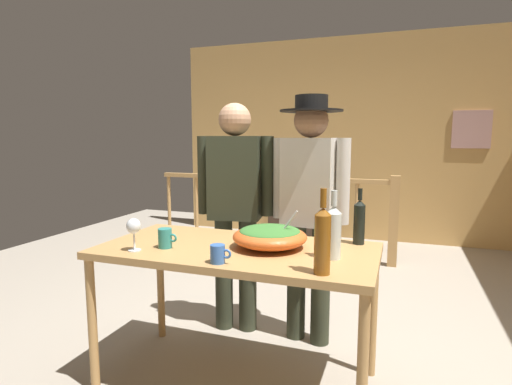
% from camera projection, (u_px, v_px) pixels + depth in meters
% --- Properties ---
extents(ground_plane, '(8.24, 8.24, 0.00)m').
position_uv_depth(ground_plane, '(303.00, 340.00, 2.89)').
color(ground_plane, '#9E9384').
extents(back_wall, '(5.06, 0.10, 2.77)m').
position_uv_depth(back_wall, '(357.00, 140.00, 5.66)').
color(back_wall, tan).
rests_on(back_wall, ground_plane).
extents(framed_picture, '(0.45, 0.03, 0.47)m').
position_uv_depth(framed_picture, '(472.00, 129.00, 5.12)').
color(framed_picture, tan).
extents(stair_railing, '(2.91, 0.10, 1.01)m').
position_uv_depth(stair_railing, '(305.00, 207.00, 4.81)').
color(stair_railing, '#B2844C').
rests_on(stair_railing, ground_plane).
extents(tv_console, '(0.90, 0.40, 0.45)m').
position_uv_depth(tv_console, '(303.00, 223.00, 5.71)').
color(tv_console, '#38281E').
rests_on(tv_console, ground_plane).
extents(flat_screen_tv, '(0.51, 0.12, 0.38)m').
position_uv_depth(flat_screen_tv, '(303.00, 191.00, 5.62)').
color(flat_screen_tv, black).
rests_on(flat_screen_tv, tv_console).
extents(serving_table, '(1.53, 0.76, 0.81)m').
position_uv_depth(serving_table, '(237.00, 261.00, 2.30)').
color(serving_table, '#B2844C').
rests_on(serving_table, ground_plane).
extents(salad_bowl, '(0.41, 0.41, 0.22)m').
position_uv_depth(salad_bowl, '(270.00, 236.00, 2.28)').
color(salad_bowl, '#DB5B23').
rests_on(salad_bowl, serving_table).
extents(wine_glass, '(0.08, 0.08, 0.18)m').
position_uv_depth(wine_glass, '(134.00, 228.00, 2.20)').
color(wine_glass, silver).
rests_on(wine_glass, serving_table).
extents(wine_bottle_clear, '(0.08, 0.08, 0.35)m').
position_uv_depth(wine_bottle_clear, '(333.00, 231.00, 2.06)').
color(wine_bottle_clear, silver).
rests_on(wine_bottle_clear, serving_table).
extents(wine_bottle_amber, '(0.07, 0.07, 0.39)m').
position_uv_depth(wine_bottle_amber, '(322.00, 239.00, 1.82)').
color(wine_bottle_amber, brown).
rests_on(wine_bottle_amber, serving_table).
extents(wine_bottle_dark, '(0.07, 0.07, 0.32)m').
position_uv_depth(wine_bottle_dark, '(359.00, 221.00, 2.34)').
color(wine_bottle_dark, black).
rests_on(wine_bottle_dark, serving_table).
extents(mug_teal, '(0.11, 0.08, 0.11)m').
position_uv_depth(mug_teal, '(165.00, 238.00, 2.27)').
color(mug_teal, teal).
rests_on(mug_teal, serving_table).
extents(mug_blue, '(0.11, 0.07, 0.09)m').
position_uv_depth(mug_blue, '(218.00, 254.00, 2.00)').
color(mug_blue, '#3866B2').
rests_on(mug_blue, serving_table).
extents(person_standing_left, '(0.55, 0.28, 1.66)m').
position_uv_depth(person_standing_left, '(235.00, 199.00, 2.95)').
color(person_standing_left, '#2D3323').
rests_on(person_standing_left, ground_plane).
extents(person_standing_right, '(0.54, 0.42, 1.69)m').
position_uv_depth(person_standing_right, '(310.00, 199.00, 2.77)').
color(person_standing_right, '#2D3323').
rests_on(person_standing_right, ground_plane).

